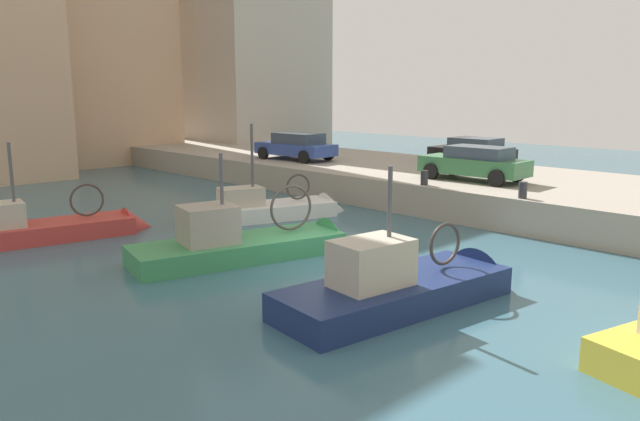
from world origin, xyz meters
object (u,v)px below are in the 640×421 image
Objects in this scene: fishing_boat_white at (271,215)px; fishing_boat_navy at (408,297)px; parked_car_green at (475,163)px; fishing_boat_red at (48,237)px; mooring_bollard_south at (523,190)px; parked_car_blue at (296,146)px; fishing_boat_green at (252,251)px; mooring_bollard_mid at (424,178)px; parked_car_black at (473,150)px.

fishing_boat_white is 0.99× the size of fishing_boat_navy.
parked_car_green is (6.75, -4.47, 1.81)m from fishing_boat_white.
fishing_boat_navy is at bearing -111.77° from fishing_boat_white.
fishing_boat_red reaches higher than mooring_bollard_south.
fishing_boat_navy is 8.42m from mooring_bollard_south.
mooring_bollard_south is (11.70, -10.13, 1.38)m from fishing_boat_red.
fishing_boat_red is at bearing -165.66° from parked_car_blue.
mooring_bollard_mid is (8.25, 0.04, 1.33)m from fishing_boat_green.
parked_car_blue is at bearing 41.81° from fishing_boat_white.
fishing_boat_green is 1.07× the size of fishing_boat_navy.
mooring_bollard_mid is (11.70, -6.13, 1.38)m from fishing_boat_red.
parked_car_green is at bearing -33.47° from fishing_boat_white.
fishing_boat_red is 12.69× the size of mooring_bollard_mid.
fishing_boat_red is at bearing 152.36° from mooring_bollard_mid.
parked_car_blue is 8.00× the size of mooring_bollard_mid.
mooring_bollard_mid is at bearing -161.31° from parked_car_black.
fishing_boat_white is 7.67m from fishing_boat_red.
fishing_boat_red reaches higher than parked_car_blue.
fishing_boat_red is (-3.45, 6.17, -0.05)m from fishing_boat_green.
fishing_boat_white is 11.72m from parked_car_black.
fishing_boat_green is at bearing -60.82° from fishing_boat_red.
fishing_boat_navy reaches higher than parked_car_green.
fishing_boat_red reaches higher than fishing_boat_green.
fishing_boat_white reaches higher than parked_car_green.
parked_car_black is at bearing 33.06° from parked_car_green.
fishing_boat_green reaches higher than parked_car_green.
fishing_boat_red is (-7.30, 2.35, 0.00)m from fishing_boat_white.
mooring_bollard_mid is (-7.10, -2.40, -0.39)m from parked_car_black.
fishing_boat_navy is at bearing -73.18° from fishing_boat_red.
fishing_boat_navy is 1.68× the size of parked_car_black.
parked_car_green is (-4.74, -3.09, 0.04)m from parked_car_black.
fishing_boat_green is 12.89× the size of mooring_bollard_mid.
fishing_boat_navy is 12.27m from fishing_boat_red.
fishing_boat_red is 19.25m from parked_car_black.
mooring_bollard_mid is (4.40, -3.78, 1.38)m from fishing_boat_white.
parked_car_black is at bearing -6.84° from fishing_boat_white.
fishing_boat_navy reaches higher than mooring_bollard_south.
fishing_boat_green is at bearing 176.55° from parked_car_green.
parked_car_green is 4.09m from mooring_bollard_south.
fishing_boat_navy is (0.10, -5.58, -0.01)m from fishing_boat_green.
parked_car_blue is (10.46, 9.73, 1.76)m from fishing_boat_green.
fishing_boat_green reaches higher than parked_car_blue.
parked_car_black is 7.19× the size of mooring_bollard_south.
fishing_boat_white is at bearing 44.76° from fishing_boat_green.
parked_car_blue reaches higher than parked_car_black.
fishing_boat_white reaches higher than mooring_bollard_south.
parked_car_black is 9.57m from mooring_bollard_south.
fishing_boat_white is at bearing -138.19° from parked_car_blue.
mooring_bollard_south is (-7.10, -6.40, -0.39)m from parked_car_black.
fishing_boat_green is 1.02× the size of fishing_boat_red.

